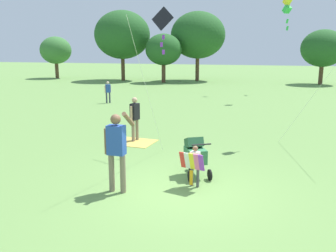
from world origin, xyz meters
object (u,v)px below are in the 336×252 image
(person_adult_flyer, at_px, (117,146))
(picnic_blanket, at_px, (133,142))
(child_with_butterfly_kite, at_px, (194,163))
(person_couple_left, at_px, (108,90))
(stroller, at_px, (195,153))
(kite_green_novelty, at_px, (288,7))
(person_red_shirt, at_px, (135,115))
(kite_adult_black, at_px, (162,25))

(person_adult_flyer, distance_m, picnic_blanket, 4.56)
(child_with_butterfly_kite, bearing_deg, person_adult_flyer, -155.84)
(child_with_butterfly_kite, distance_m, person_couple_left, 13.83)
(child_with_butterfly_kite, height_order, stroller, stroller)
(child_with_butterfly_kite, xyz_separation_m, kite_green_novelty, (2.07, 4.83, 3.90))
(child_with_butterfly_kite, xyz_separation_m, person_adult_flyer, (-1.64, -0.74, 0.49))
(kite_green_novelty, bearing_deg, picnic_blanket, -165.08)
(person_red_shirt, relative_size, picnic_blanket, 1.08)
(stroller, height_order, kite_green_novelty, kite_green_novelty)
(person_red_shirt, height_order, person_couple_left, person_red_shirt)
(stroller, xyz_separation_m, kite_green_novelty, (2.20, 4.07, 3.90))
(kite_green_novelty, height_order, person_red_shirt, kite_green_novelty)
(kite_adult_black, relative_size, person_couple_left, 3.49)
(kite_adult_black, bearing_deg, person_adult_flyer, -91.19)
(child_with_butterfly_kite, bearing_deg, person_red_shirt, 127.21)
(person_red_shirt, bearing_deg, kite_adult_black, -38.65)
(person_adult_flyer, xyz_separation_m, person_couple_left, (-5.77, 12.41, -0.34))
(person_adult_flyer, bearing_deg, child_with_butterfly_kite, 24.16)
(kite_green_novelty, relative_size, person_couple_left, 3.79)
(person_adult_flyer, distance_m, stroller, 2.18)
(stroller, relative_size, person_red_shirt, 0.70)
(kite_green_novelty, bearing_deg, person_couple_left, 144.20)
(stroller, distance_m, kite_green_novelty, 6.05)
(person_adult_flyer, height_order, picnic_blanket, person_adult_flyer)
(person_red_shirt, bearing_deg, person_couple_left, 119.95)
(kite_green_novelty, bearing_deg, person_red_shirt, -167.49)
(kite_adult_black, distance_m, picnic_blanket, 4.16)
(stroller, bearing_deg, person_adult_flyer, -135.27)
(picnic_blanket, bearing_deg, kite_green_novelty, 14.92)
(stroller, xyz_separation_m, picnic_blanket, (-2.70, 2.77, -0.60))
(person_couple_left, distance_m, picnic_blanket, 9.37)
(person_red_shirt, bearing_deg, picnic_blanket, -87.79)
(stroller, bearing_deg, kite_adult_black, 126.16)
(child_with_butterfly_kite, bearing_deg, kite_adult_black, 119.92)
(kite_adult_black, height_order, kite_green_novelty, kite_green_novelty)
(stroller, height_order, kite_adult_black, kite_adult_black)
(kite_adult_black, bearing_deg, kite_green_novelty, 30.11)
(kite_green_novelty, bearing_deg, kite_adult_black, -149.89)
(kite_adult_black, bearing_deg, picnic_blanket, 147.64)
(kite_adult_black, bearing_deg, stroller, -53.84)
(kite_adult_black, xyz_separation_m, picnic_blanket, (-1.27, 0.80, -3.88))
(child_with_butterfly_kite, bearing_deg, kite_green_novelty, 66.82)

